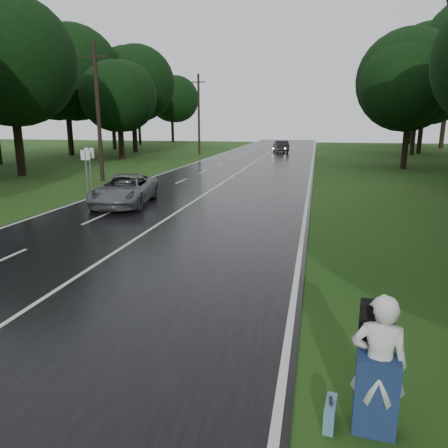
{
  "coord_description": "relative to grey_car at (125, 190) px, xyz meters",
  "views": [
    {
      "loc": [
        6.16,
        -8.5,
        4.13
      ],
      "look_at": [
        3.53,
        3.78,
        1.1
      ],
      "focal_mm": 34.3,
      "sensor_mm": 36.0,
      "label": 1
    }
  ],
  "objects": [
    {
      "name": "road",
      "position": [
        3.13,
        8.87,
        -0.76
      ],
      "size": [
        12.0,
        140.0,
        0.04
      ],
      "primitive_type": "cube",
      "color": "black",
      "rests_on": "ground"
    },
    {
      "name": "road_sign_a",
      "position": [
        -4.07,
        3.57,
        -0.78
      ],
      "size": [
        0.59,
        0.1,
        2.47
      ],
      "primitive_type": null,
      "color": "white",
      "rests_on": "ground"
    },
    {
      "name": "far_car",
      "position": [
        4.52,
        39.23,
        0.03
      ],
      "size": [
        2.62,
        4.91,
        1.54
      ],
      "primitive_type": "imported",
      "rotation": [
        0.0,
        0.0,
        3.36
      ],
      "color": "black",
      "rests_on": "road"
    },
    {
      "name": "road_sign_b",
      "position": [
        -4.07,
        4.03,
        -0.78
      ],
      "size": [
        0.62,
        0.1,
        2.56
      ],
      "primitive_type": null,
      "color": "white",
      "rests_on": "ground"
    },
    {
      "name": "tree_left_d",
      "position": [
        -13.07,
        9.6,
        -0.78
      ],
      "size": [
        9.27,
        9.27,
        14.49
      ],
      "primitive_type": null,
      "color": "black",
      "rests_on": "ground"
    },
    {
      "name": "suitcase",
      "position": [
        9.66,
        -14.28,
        -0.61
      ],
      "size": [
        0.2,
        0.51,
        0.35
      ],
      "primitive_type": "cube",
      "rotation": [
        0.0,
        0.0,
        6.15
      ],
      "color": "teal",
      "rests_on": "ground"
    },
    {
      "name": "tree_left_f",
      "position": [
        -14.76,
        35.21,
        -0.78
      ],
      "size": [
        10.09,
        10.09,
        15.76
      ],
      "primitive_type": null,
      "color": "black",
      "rests_on": "ground"
    },
    {
      "name": "ground",
      "position": [
        3.13,
        -11.13,
        -0.78
      ],
      "size": [
        160.0,
        160.0,
        0.0
      ],
      "primitive_type": "plane",
      "color": "#234715",
      "rests_on": "ground"
    },
    {
      "name": "grey_car",
      "position": [
        0.0,
        0.0,
        0.0
      ],
      "size": [
        3.24,
        5.64,
        1.48
      ],
      "primitive_type": "imported",
      "rotation": [
        0.0,
        0.0,
        0.15
      ],
      "color": "#575A5D",
      "rests_on": "road"
    },
    {
      "name": "tree_right_f",
      "position": [
        20.95,
        38.21,
        -0.78
      ],
      "size": [
        10.68,
        10.68,
        16.68
      ],
      "primitive_type": null,
      "color": "black",
      "rests_on": "ground"
    },
    {
      "name": "utility_pole_mid",
      "position": [
        -5.37,
        7.92,
        -0.78
      ],
      "size": [
        1.8,
        0.28,
        9.19
      ],
      "primitive_type": null,
      "color": "black",
      "rests_on": "ground"
    },
    {
      "name": "tree_right_e",
      "position": [
        16.88,
        20.92,
        -0.78
      ],
      "size": [
        8.2,
        8.2,
        12.81
      ],
      "primitive_type": null,
      "color": "black",
      "rests_on": "ground"
    },
    {
      "name": "hitchhiker",
      "position": [
        10.23,
        -14.26,
        0.15
      ],
      "size": [
        0.77,
        0.7,
        2.0
      ],
      "color": "silver",
      "rests_on": "ground"
    },
    {
      "name": "lane_center",
      "position": [
        3.13,
        8.87,
        -0.74
      ],
      "size": [
        0.12,
        140.0,
        0.01
      ],
      "primitive_type": "cube",
      "color": "silver",
      "rests_on": "road"
    },
    {
      "name": "tree_left_e",
      "position": [
        -11.75,
        24.63,
        -0.78
      ],
      "size": [
        7.46,
        7.46,
        11.66
      ],
      "primitive_type": null,
      "color": "black",
      "rests_on": "ground"
    },
    {
      "name": "utility_pole_far",
      "position": [
        -5.37,
        33.69,
        -0.78
      ],
      "size": [
        1.8,
        0.28,
        9.76
      ],
      "primitive_type": null,
      "color": "black",
      "rests_on": "ground"
    }
  ]
}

